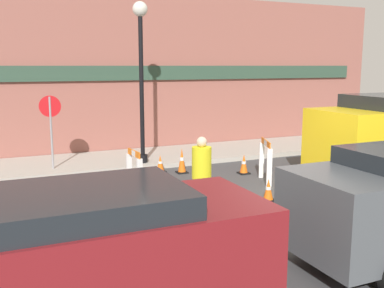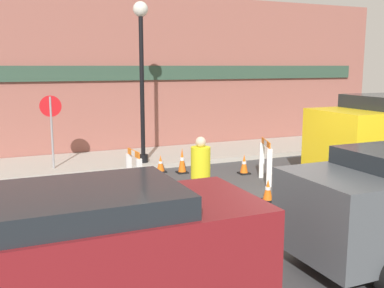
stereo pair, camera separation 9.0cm
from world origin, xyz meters
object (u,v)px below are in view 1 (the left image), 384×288
(streetlamp_post, at_px, (141,60))
(person_worker, at_px, (202,174))
(stop_sign, at_px, (51,120))
(parked_car_0, at_px, (77,255))

(streetlamp_post, xyz_separation_m, person_worker, (-0.25, -4.72, -2.34))
(stop_sign, bearing_deg, parked_car_0, 96.00)
(stop_sign, relative_size, person_worker, 1.27)
(stop_sign, xyz_separation_m, parked_car_0, (-0.72, -8.25, -0.58))
(stop_sign, distance_m, person_worker, 5.55)
(parked_car_0, bearing_deg, streetlamp_post, 67.46)
(streetlamp_post, relative_size, parked_car_0, 1.06)
(stop_sign, height_order, person_worker, stop_sign)
(streetlamp_post, distance_m, person_worker, 5.28)
(stop_sign, xyz_separation_m, person_worker, (2.35, -4.98, -0.68))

